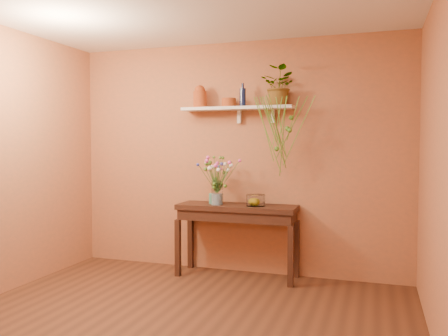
{
  "coord_description": "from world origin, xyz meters",
  "views": [
    {
      "loc": [
        1.58,
        -3.19,
        1.51
      ],
      "look_at": [
        0.0,
        1.55,
        1.25
      ],
      "focal_mm": 36.85,
      "sensor_mm": 36.0,
      "label": 1
    }
  ],
  "objects_px": {
    "bouquet": "(217,170)",
    "glass_bowl": "(256,201)",
    "glass_vase": "(217,195)",
    "spider_plant": "(280,86)",
    "blue_bottle": "(243,97)",
    "terracotta_jug": "(200,97)",
    "sideboard": "(237,215)"
  },
  "relations": [
    {
      "from": "glass_bowl",
      "to": "terracotta_jug",
      "type": "bearing_deg",
      "value": 170.92
    },
    {
      "from": "blue_bottle",
      "to": "bouquet",
      "type": "bearing_deg",
      "value": -149.34
    },
    {
      "from": "bouquet",
      "to": "blue_bottle",
      "type": "bearing_deg",
      "value": 30.66
    },
    {
      "from": "spider_plant",
      "to": "terracotta_jug",
      "type": "bearing_deg",
      "value": -179.23
    },
    {
      "from": "bouquet",
      "to": "glass_bowl",
      "type": "xyz_separation_m",
      "value": [
        0.44,
        0.05,
        -0.34
      ]
    },
    {
      "from": "sideboard",
      "to": "glass_bowl",
      "type": "bearing_deg",
      "value": -6.95
    },
    {
      "from": "spider_plant",
      "to": "blue_bottle",
      "type": "bearing_deg",
      "value": -177.35
    },
    {
      "from": "sideboard",
      "to": "terracotta_jug",
      "type": "distance_m",
      "value": 1.44
    },
    {
      "from": "sideboard",
      "to": "glass_bowl",
      "type": "distance_m",
      "value": 0.29
    },
    {
      "from": "blue_bottle",
      "to": "bouquet",
      "type": "height_order",
      "value": "blue_bottle"
    },
    {
      "from": "blue_bottle",
      "to": "glass_vase",
      "type": "bearing_deg",
      "value": -152.29
    },
    {
      "from": "blue_bottle",
      "to": "terracotta_jug",
      "type": "bearing_deg",
      "value": 179.24
    },
    {
      "from": "blue_bottle",
      "to": "glass_bowl",
      "type": "bearing_deg",
      "value": -29.85
    },
    {
      "from": "sideboard",
      "to": "terracotta_jug",
      "type": "height_order",
      "value": "terracotta_jug"
    },
    {
      "from": "glass_vase",
      "to": "glass_bowl",
      "type": "height_order",
      "value": "glass_vase"
    },
    {
      "from": "sideboard",
      "to": "glass_vase",
      "type": "xyz_separation_m",
      "value": [
        -0.22,
        -0.06,
        0.23
      ]
    },
    {
      "from": "spider_plant",
      "to": "glass_vase",
      "type": "bearing_deg",
      "value": -167.15
    },
    {
      "from": "bouquet",
      "to": "glass_bowl",
      "type": "distance_m",
      "value": 0.56
    },
    {
      "from": "bouquet",
      "to": "sideboard",
      "type": "bearing_deg",
      "value": 18.84
    },
    {
      "from": "bouquet",
      "to": "glass_bowl",
      "type": "height_order",
      "value": "bouquet"
    },
    {
      "from": "terracotta_jug",
      "to": "spider_plant",
      "type": "distance_m",
      "value": 0.95
    },
    {
      "from": "blue_bottle",
      "to": "glass_bowl",
      "type": "xyz_separation_m",
      "value": [
        0.18,
        -0.11,
        -1.16
      ]
    },
    {
      "from": "blue_bottle",
      "to": "glass_vase",
      "type": "xyz_separation_m",
      "value": [
        -0.26,
        -0.14,
        -1.11
      ]
    },
    {
      "from": "terracotta_jug",
      "to": "blue_bottle",
      "type": "bearing_deg",
      "value": -0.76
    },
    {
      "from": "sideboard",
      "to": "spider_plant",
      "type": "bearing_deg",
      "value": 11.92
    },
    {
      "from": "spider_plant",
      "to": "glass_bowl",
      "type": "height_order",
      "value": "spider_plant"
    },
    {
      "from": "terracotta_jug",
      "to": "glass_bowl",
      "type": "xyz_separation_m",
      "value": [
        0.71,
        -0.11,
        -1.18
      ]
    },
    {
      "from": "terracotta_jug",
      "to": "spider_plant",
      "type": "height_order",
      "value": "spider_plant"
    },
    {
      "from": "spider_plant",
      "to": "bouquet",
      "type": "relative_size",
      "value": 0.96
    },
    {
      "from": "terracotta_jug",
      "to": "bouquet",
      "type": "bearing_deg",
      "value": -30.85
    },
    {
      "from": "glass_vase",
      "to": "terracotta_jug",
      "type": "bearing_deg",
      "value": 151.43
    },
    {
      "from": "glass_vase",
      "to": "glass_bowl",
      "type": "distance_m",
      "value": 0.45
    }
  ]
}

